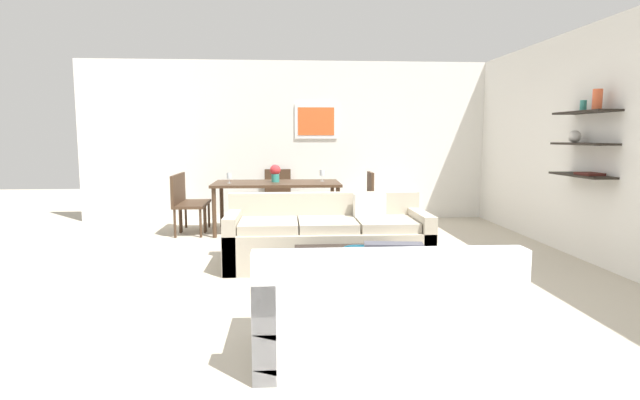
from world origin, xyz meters
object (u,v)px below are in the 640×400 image
coffee_table (353,275)px  centerpiece_vase (275,172)px  decorative_bowl (359,251)px  dining_chair_left_far (189,197)px  loveseat_white (379,311)px  candle_jar (377,248)px  wine_glass_left_near (229,176)px  dining_chair_left_near (183,201)px  wine_glass_head (277,171)px  wine_glass_right_far (322,173)px  sofa_beige (328,239)px  dining_chair_right_far (363,196)px  dining_chair_head (278,192)px  dining_table (277,186)px

coffee_table → centerpiece_vase: centerpiece_vase is taller
decorative_bowl → dining_chair_left_far: bearing=121.8°
dining_chair_left_far → loveseat_white: bearing=-65.8°
candle_jar → wine_glass_left_near: wine_glass_left_near is taller
dining_chair_left_near → wine_glass_head: (1.35, 0.65, 0.38)m
wine_glass_right_far → wine_glass_head: size_ratio=0.90×
coffee_table → dining_chair_left_far: dining_chair_left_far is taller
dining_chair_left_near → wine_glass_right_far: wine_glass_right_far is taller
coffee_table → sofa_beige: bearing=96.9°
coffee_table → dining_chair_left_near: 3.63m
dining_chair_right_far → dining_chair_left_near: bearing=-170.7°
dining_chair_right_far → decorative_bowl: bearing=-99.4°
loveseat_white → coffee_table: size_ratio=1.55×
dining_chair_left_far → centerpiece_vase: (1.33, -0.20, 0.39)m
wine_glass_head → loveseat_white: bearing=-81.4°
loveseat_white → dining_chair_left_far: bearing=114.2°
dining_chair_left_far → dining_chair_head: size_ratio=1.00×
dining_table → wine_glass_head: 0.47m
dining_chair_head → centerpiece_vase: bearing=-91.3°
candle_jar → wine_glass_head: size_ratio=0.38×
decorative_bowl → candle_jar: bearing=31.4°
loveseat_white → candle_jar: (0.23, 1.33, 0.12)m
decorative_bowl → dining_chair_right_far: bearing=80.6°
sofa_beige → dining_chair_right_far: dining_chair_right_far is taller
coffee_table → dining_table: size_ratio=0.55×
coffee_table → dining_chair_left_far: 4.00m
dining_table → wine_glass_left_near: wine_glass_left_near is taller
dining_chair_right_far → wine_glass_right_far: size_ratio=5.13×
candle_jar → sofa_beige: bearing=109.2°
sofa_beige → wine_glass_left_near: size_ratio=14.23×
loveseat_white → dining_table: size_ratio=0.86×
coffee_table → dining_chair_head: 4.16m
loveseat_white → dining_chair_right_far: dining_chair_right_far is taller
sofa_beige → dining_chair_left_far: 3.00m
coffee_table → candle_jar: 0.33m
dining_chair_right_far → wine_glass_right_far: (-0.65, -0.10, 0.37)m
wine_glass_head → dining_table: bearing=-90.0°
loveseat_white → centerpiece_vase: centerpiece_vase is taller
loveseat_white → wine_glass_head: bearing=98.6°
candle_jar → coffee_table: bearing=-159.7°
dining_chair_left_far → wine_glass_head: (1.35, 0.21, 0.38)m
decorative_bowl → centerpiece_vase: bearing=103.9°
coffee_table → dining_chair_head: size_ratio=1.18×
loveseat_white → dining_chair_right_far: (0.61, 4.64, 0.21)m
dining_chair_left_far → sofa_beige: bearing=-49.4°
centerpiece_vase → dining_chair_right_far: bearing=8.3°
wine_glass_head → dining_chair_right_far: bearing=-8.8°
wine_glass_left_near → loveseat_white: bearing=-71.6°
dining_chair_right_far → wine_glass_right_far: bearing=-171.4°
sofa_beige → decorative_bowl: 1.18m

